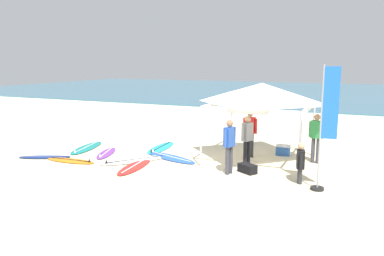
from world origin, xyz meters
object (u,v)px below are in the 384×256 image
(person_grey, at_px, (247,137))
(cooler_box, at_px, (283,150))
(surfboard_cyan, at_px, (161,148))
(person_blue, at_px, (229,143))
(surfboard_navy, at_px, (44,157))
(gear_bag_near_tent, at_px, (247,168))
(canopy_tent, at_px, (262,93))
(banner_flag, at_px, (325,134))
(surfboard_white, at_px, (135,160))
(person_black, at_px, (300,161))
(surfboard_red, at_px, (135,166))
(surfboard_blue, at_px, (170,157))
(surfboard_purple, at_px, (106,153))
(person_red, at_px, (250,130))
(person_green, at_px, (316,135))
(surfboard_teal, at_px, (87,148))
(surfboard_orange, at_px, (71,161))

(person_grey, relative_size, cooler_box, 3.42)
(surfboard_cyan, distance_m, person_blue, 4.38)
(surfboard_navy, xyz_separation_m, gear_bag_near_tent, (7.30, 1.19, 0.10))
(canopy_tent, relative_size, banner_flag, 0.97)
(surfboard_cyan, bearing_deg, surfboard_white, -86.38)
(person_grey, distance_m, person_black, 2.22)
(surfboard_red, relative_size, person_black, 1.91)
(person_black, height_order, banner_flag, banner_flag)
(surfboard_navy, distance_m, person_black, 9.03)
(surfboard_blue, xyz_separation_m, surfboard_white, (-0.95, -0.87, -0.00))
(person_grey, bearing_deg, gear_bag_near_tent, -71.88)
(surfboard_purple, distance_m, person_red, 5.48)
(surfboard_purple, relative_size, banner_flag, 0.56)
(surfboard_red, bearing_deg, cooler_box, 41.49)
(surfboard_red, height_order, surfboard_blue, same)
(gear_bag_near_tent, bearing_deg, surfboard_purple, 177.93)
(surfboard_cyan, xyz_separation_m, banner_flag, (6.47, -2.68, 1.54))
(person_red, height_order, person_grey, same)
(banner_flag, distance_m, gear_bag_near_tent, 2.84)
(person_red, bearing_deg, surfboard_purple, -160.15)
(person_green, bearing_deg, surfboard_red, -150.62)
(cooler_box, bearing_deg, surfboard_teal, -163.99)
(surfboard_teal, relative_size, cooler_box, 4.97)
(person_red, bearing_deg, surfboard_teal, -167.65)
(surfboard_orange, height_order, cooler_box, cooler_box)
(surfboard_blue, bearing_deg, surfboard_purple, -170.43)
(surfboard_cyan, bearing_deg, person_green, 2.33)
(person_blue, bearing_deg, person_red, 90.40)
(cooler_box, bearing_deg, person_black, -70.82)
(surfboard_navy, bearing_deg, person_black, 5.24)
(surfboard_purple, distance_m, person_grey, 5.46)
(canopy_tent, distance_m, banner_flag, 3.46)
(gear_bag_near_tent, bearing_deg, person_grey, 108.12)
(surfboard_cyan, xyz_separation_m, person_green, (5.95, 0.24, 0.95))
(person_green, bearing_deg, cooler_box, 152.16)
(surfboard_cyan, xyz_separation_m, surfboard_blue, (1.09, -1.26, -0.00))
(surfboard_navy, relative_size, person_black, 1.58)
(surfboard_red, bearing_deg, surfboard_cyan, 101.28)
(cooler_box, bearing_deg, person_grey, -111.41)
(surfboard_cyan, xyz_separation_m, person_grey, (3.92, -1.17, 0.95))
(surfboard_white, relative_size, person_grey, 1.44)
(banner_flag, bearing_deg, gear_bag_near_tent, 161.05)
(surfboard_blue, bearing_deg, person_blue, -20.62)
(surfboard_white, distance_m, person_black, 5.72)
(surfboard_white, bearing_deg, surfboard_red, -57.59)
(surfboard_white, relative_size, gear_bag_near_tent, 4.10)
(person_black, xyz_separation_m, cooler_box, (-1.10, 3.15, -0.46))
(surfboard_navy, bearing_deg, cooler_box, 26.78)
(surfboard_orange, xyz_separation_m, person_grey, (5.81, 1.94, 0.95))
(surfboard_cyan, distance_m, surfboard_purple, 2.22)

